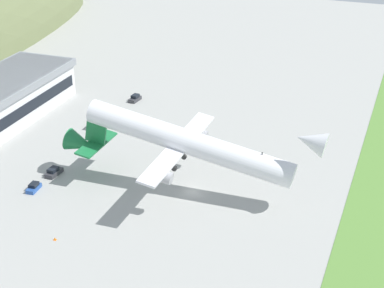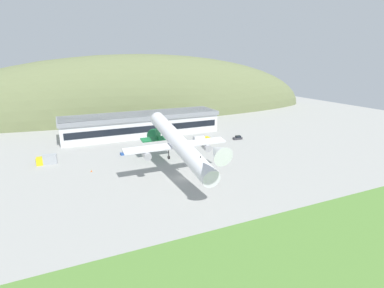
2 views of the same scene
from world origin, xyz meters
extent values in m
plane|color=#9E9E99|center=(0.00, 0.00, 0.00)|extent=(347.48, 347.48, 0.00)
cylinder|color=silver|center=(-0.13, 0.79, 10.85)|extent=(4.76, 41.88, 11.88)
cone|color=silver|center=(-0.13, -22.32, 14.90)|extent=(4.66, 5.96, 5.49)
cone|color=#196B38|center=(-0.13, 24.37, 6.72)|extent=(4.66, 6.89, 5.66)
cube|color=#196B38|center=(-0.13, 20.62, 10.92)|extent=(0.50, 5.44, 7.72)
cube|color=#196B38|center=(-0.13, 20.85, 7.33)|extent=(12.37, 3.34, 0.93)
cube|color=silver|center=(-0.13, 2.84, 9.66)|extent=(32.17, 3.62, 1.06)
cylinder|color=#9E9EA3|center=(-9.78, 2.31, 8.20)|extent=(2.30, 3.94, 2.89)
cylinder|color=#9E9EA3|center=(9.52, 2.31, 8.20)|extent=(2.30, 3.94, 2.89)
cylinder|color=#2D2D2D|center=(-2.74, 2.84, 7.25)|extent=(0.28, 0.28, 2.20)
cylinder|color=#2D2D2D|center=(-2.74, 2.84, 6.15)|extent=(0.45, 1.10, 1.10)
cylinder|color=#2D2D2D|center=(2.49, 2.84, 7.25)|extent=(0.28, 0.28, 2.20)
cylinder|color=#2D2D2D|center=(2.49, 2.84, 6.15)|extent=(0.45, 1.10, 1.10)
cylinder|color=#2D2D2D|center=(-0.13, -13.58, 10.23)|extent=(0.22, 0.22, 1.98)
cylinder|color=#2D2D2D|center=(-0.13, -13.58, 9.24)|extent=(0.30, 0.82, 0.82)
cube|color=#264C99|center=(-10.30, 29.98, 0.41)|extent=(3.85, 2.00, 0.83)
cube|color=black|center=(-10.11, 30.00, 1.17)|extent=(2.16, 1.61, 0.68)
cube|color=#333338|center=(39.93, 31.12, 0.47)|extent=(4.15, 2.23, 0.93)
cube|color=black|center=(40.13, 31.10, 1.31)|extent=(2.33, 1.79, 0.76)
cube|color=#333338|center=(-3.32, 29.60, 0.47)|extent=(4.35, 2.18, 0.93)
cube|color=black|center=(-3.53, 29.61, 1.32)|extent=(2.43, 1.76, 0.76)
cube|color=gold|center=(25.00, 32.30, 1.23)|extent=(2.43, 2.62, 2.46)
cube|color=black|center=(26.21, 32.34, 1.67)|extent=(0.14, 2.17, 1.08)
cube|color=#38383D|center=(21.31, 32.21, 0.45)|extent=(5.08, 2.43, 0.90)
cylinder|color=#B7B7BC|center=(21.31, 32.21, 2.11)|extent=(4.83, 2.55, 2.43)
cube|color=orange|center=(-23.99, 16.91, 0.01)|extent=(0.52, 0.52, 0.03)
cone|color=orange|center=(-23.99, 16.91, 0.31)|extent=(0.40, 0.40, 0.55)
camera|label=1|loc=(-103.35, -37.93, 63.79)|focal=60.00mm
camera|label=2|loc=(-31.37, -77.65, 35.00)|focal=28.00mm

